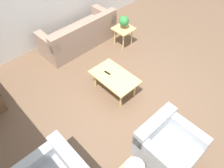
{
  "coord_description": "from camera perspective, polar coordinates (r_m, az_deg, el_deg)",
  "views": [
    {
      "loc": [
        -1.98,
        2.4,
        3.75
      ],
      "look_at": [
        0.19,
        0.34,
        0.55
      ],
      "focal_mm": 35.0,
      "sensor_mm": 36.0,
      "label": 1
    }
  ],
  "objects": [
    {
      "name": "coffee_table",
      "position": [
        4.71,
        0.65,
        1.61
      ],
      "size": [
        1.03,
        0.63,
        0.45
      ],
      "color": "tan",
      "rests_on": "ground_plane"
    },
    {
      "name": "ground_plane",
      "position": [
        4.87,
        4.51,
        -3.62
      ],
      "size": [
        14.0,
        14.0,
        0.0
      ],
      "primitive_type": "plane",
      "color": "brown"
    },
    {
      "name": "side_table_plant",
      "position": [
        6.07,
        3.02,
        13.68
      ],
      "size": [
        0.5,
        0.5,
        0.51
      ],
      "color": "tan",
      "rests_on": "ground_plane"
    },
    {
      "name": "sofa",
      "position": [
        6.15,
        -8.41,
        12.41
      ],
      "size": [
        0.88,
        2.13,
        0.82
      ],
      "rotation": [
        0.0,
        0.0,
        1.59
      ],
      "color": "gray",
      "rests_on": "ground_plane"
    },
    {
      "name": "armchair",
      "position": [
        4.01,
        14.21,
        -15.23
      ],
      "size": [
        0.92,
        0.91,
        0.72
      ],
      "rotation": [
        0.0,
        0.0,
        -1.58
      ],
      "color": "#A8ADB2",
      "rests_on": "ground_plane"
    },
    {
      "name": "potted_plant",
      "position": [
        5.92,
        3.13,
        16.0
      ],
      "size": [
        0.26,
        0.26,
        0.35
      ],
      "color": "brown",
      "rests_on": "side_table_plant"
    },
    {
      "name": "remote_control",
      "position": [
        4.73,
        -1.23,
        2.95
      ],
      "size": [
        0.16,
        0.06,
        0.02
      ],
      "color": "black",
      "rests_on": "coffee_table"
    }
  ]
}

